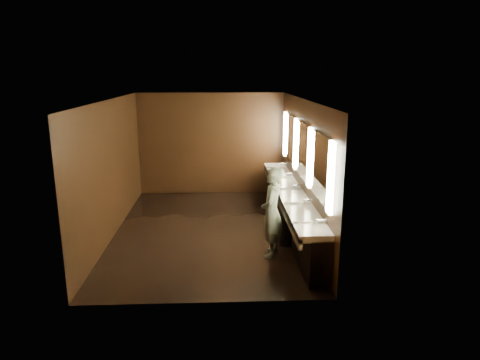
# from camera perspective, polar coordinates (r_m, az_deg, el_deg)

# --- Properties ---
(floor) EXTENTS (6.00, 6.00, 0.00)m
(floor) POSITION_cam_1_polar(r_m,az_deg,el_deg) (9.38, -4.10, -6.70)
(floor) COLOR black
(floor) RESTS_ON ground
(ceiling) EXTENTS (4.00, 6.00, 0.02)m
(ceiling) POSITION_cam_1_polar(r_m,az_deg,el_deg) (8.78, -4.43, 10.62)
(ceiling) COLOR #2D2D2B
(ceiling) RESTS_ON wall_back
(wall_back) EXTENTS (4.00, 0.02, 2.80)m
(wall_back) POSITION_cam_1_polar(r_m,az_deg,el_deg) (11.92, -3.87, 4.82)
(wall_back) COLOR black
(wall_back) RESTS_ON floor
(wall_front) EXTENTS (4.00, 0.02, 2.80)m
(wall_front) POSITION_cam_1_polar(r_m,az_deg,el_deg) (6.09, -5.03, -4.51)
(wall_front) COLOR black
(wall_front) RESTS_ON floor
(wall_left) EXTENTS (0.02, 6.00, 2.80)m
(wall_left) POSITION_cam_1_polar(r_m,az_deg,el_deg) (9.26, -16.74, 1.48)
(wall_left) COLOR black
(wall_left) RESTS_ON floor
(wall_right) EXTENTS (0.02, 6.00, 2.80)m
(wall_right) POSITION_cam_1_polar(r_m,az_deg,el_deg) (9.14, 8.38, 1.78)
(wall_right) COLOR black
(wall_right) RESTS_ON floor
(sink_counter) EXTENTS (0.55, 5.40, 1.01)m
(sink_counter) POSITION_cam_1_polar(r_m,az_deg,el_deg) (9.34, 6.93, -3.65)
(sink_counter) COLOR black
(sink_counter) RESTS_ON floor
(mirror_band) EXTENTS (0.06, 5.03, 1.15)m
(mirror_band) POSITION_cam_1_polar(r_m,az_deg,el_deg) (9.06, 8.34, 3.94)
(mirror_band) COLOR #FBEEBA
(mirror_band) RESTS_ON wall_right
(person) EXTENTS (0.56, 0.70, 1.69)m
(person) POSITION_cam_1_polar(r_m,az_deg,el_deg) (7.89, 4.28, -4.31)
(person) COLOR #82B7C1
(person) RESTS_ON floor
(trash_bin) EXTENTS (0.41, 0.41, 0.52)m
(trash_bin) POSITION_cam_1_polar(r_m,az_deg,el_deg) (8.60, 6.35, -6.89)
(trash_bin) COLOR black
(trash_bin) RESTS_ON floor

